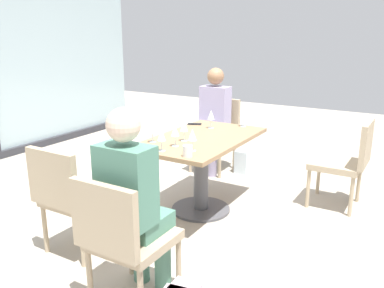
# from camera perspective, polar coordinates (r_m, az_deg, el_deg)

# --- Properties ---
(ground_plane) EXTENTS (12.00, 12.00, 0.00)m
(ground_plane) POSITION_cam_1_polar(r_m,az_deg,el_deg) (3.96, 1.26, -9.30)
(ground_plane) COLOR #A89E8E
(dining_table_main) EXTENTS (1.32, 0.77, 0.73)m
(dining_table_main) POSITION_cam_1_polar(r_m,az_deg,el_deg) (3.77, 1.31, -1.90)
(dining_table_main) COLOR #997551
(dining_table_main) RESTS_ON ground_plane
(chair_side_end) EXTENTS (0.50, 0.46, 0.87)m
(chair_side_end) POSITION_cam_1_polar(r_m,az_deg,el_deg) (2.50, -9.73, -12.54)
(chair_side_end) COLOR tan
(chair_side_end) RESTS_ON ground_plane
(chair_far_right) EXTENTS (0.50, 0.46, 0.87)m
(chair_far_right) POSITION_cam_1_polar(r_m,az_deg,el_deg) (4.99, 3.51, 1.99)
(chair_far_right) COLOR tan
(chair_far_right) RESTS_ON ground_plane
(chair_far_left) EXTENTS (0.50, 0.46, 0.87)m
(chair_far_left) POSITION_cam_1_polar(r_m,az_deg,el_deg) (3.18, -16.82, -6.72)
(chair_far_left) COLOR tan
(chair_far_left) RESTS_ON ground_plane
(chair_front_right) EXTENTS (0.46, 0.50, 0.87)m
(chair_front_right) POSITION_cam_1_polar(r_m,az_deg,el_deg) (4.14, 21.10, -1.91)
(chair_front_right) COLOR tan
(chair_front_right) RESTS_ON ground_plane
(person_side_end) EXTENTS (0.39, 0.34, 1.26)m
(person_side_end) POSITION_cam_1_polar(r_m,az_deg,el_deg) (2.49, -8.30, -7.43)
(person_side_end) COLOR #4C7F6B
(person_side_end) RESTS_ON ground_plane
(person_far_right) EXTENTS (0.39, 0.34, 1.26)m
(person_far_right) POSITION_cam_1_polar(r_m,az_deg,el_deg) (4.85, 2.95, 4.07)
(person_far_right) COLOR #9E93B7
(person_far_right) RESTS_ON ground_plane
(wine_glass_0) EXTENTS (0.07, 0.07, 0.18)m
(wine_glass_0) POSITION_cam_1_polar(r_m,az_deg,el_deg) (3.25, 0.06, 1.25)
(wine_glass_0) COLOR silver
(wine_glass_0) RESTS_ON dining_table_main
(wine_glass_1) EXTENTS (0.07, 0.07, 0.18)m
(wine_glass_1) POSITION_cam_1_polar(r_m,az_deg,el_deg) (3.55, -1.13, 2.49)
(wine_glass_1) COLOR silver
(wine_glass_1) RESTS_ON dining_table_main
(wine_glass_2) EXTENTS (0.07, 0.07, 0.18)m
(wine_glass_2) POSITION_cam_1_polar(r_m,az_deg,el_deg) (3.39, -2.41, 1.83)
(wine_glass_2) COLOR silver
(wine_glass_2) RESTS_ON dining_table_main
(wine_glass_3) EXTENTS (0.07, 0.07, 0.18)m
(wine_glass_3) POSITION_cam_1_polar(r_m,az_deg,el_deg) (3.53, -5.62, 2.32)
(wine_glass_3) COLOR silver
(wine_glass_3) RESTS_ON dining_table_main
(wine_glass_4) EXTENTS (0.07, 0.07, 0.18)m
(wine_glass_4) POSITION_cam_1_polar(r_m,az_deg,el_deg) (4.14, 7.28, 4.25)
(wine_glass_4) COLOR silver
(wine_glass_4) RESTS_ON dining_table_main
(wine_glass_5) EXTENTS (0.07, 0.07, 0.18)m
(wine_glass_5) POSITION_cam_1_polar(r_m,az_deg,el_deg) (3.25, -4.34, 1.22)
(wine_glass_5) COLOR silver
(wine_glass_5) RESTS_ON dining_table_main
(wine_glass_6) EXTENTS (0.07, 0.07, 0.18)m
(wine_glass_6) POSITION_cam_1_polar(r_m,az_deg,el_deg) (4.04, 2.71, 4.07)
(wine_glass_6) COLOR silver
(wine_glass_6) RESTS_ON dining_table_main
(coffee_cup) EXTENTS (0.08, 0.08, 0.09)m
(coffee_cup) POSITION_cam_1_polar(r_m,az_deg,el_deg) (3.12, -0.63, -1.01)
(coffee_cup) COLOR white
(coffee_cup) RESTS_ON dining_table_main
(cell_phone_on_table) EXTENTS (0.13, 0.16, 0.01)m
(cell_phone_on_table) POSITION_cam_1_polar(r_m,az_deg,el_deg) (4.23, 0.37, 2.85)
(cell_phone_on_table) COLOR black
(cell_phone_on_table) RESTS_ON dining_table_main
(handbag_1) EXTENTS (0.30, 0.16, 0.28)m
(handbag_1) POSITION_cam_1_polar(r_m,az_deg,el_deg) (5.02, 7.51, -2.26)
(handbag_1) COLOR silver
(handbag_1) RESTS_ON ground_plane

